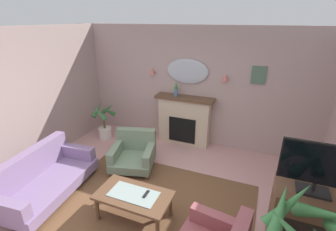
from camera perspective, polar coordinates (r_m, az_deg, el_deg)
name	(u,v)px	position (r m, az deg, el deg)	size (l,w,h in m)	color
floor	(143,219)	(4.05, -5.97, -23.18)	(6.39, 6.34, 0.10)	#C6938E
wall_back	(196,87)	(5.59, 6.67, 6.67)	(6.39, 0.10, 2.69)	#B29993
patterned_rug	(149,207)	(4.14, -4.62, -20.86)	(3.20, 2.40, 0.01)	brown
fireplace	(184,121)	(5.70, 3.80, -1.20)	(1.36, 0.36, 1.16)	beige
mantel_vase_right	(176,88)	(5.48, 1.91, 6.42)	(0.10, 0.10, 0.33)	#4C7093
wall_mirror	(187,71)	(5.48, 4.58, 10.35)	(0.96, 0.06, 0.56)	#B2BCC6
wall_sconce_left	(152,71)	(5.76, -3.80, 10.43)	(0.14, 0.14, 0.14)	#D17066
wall_sconce_right	(225,77)	(5.25, 13.34, 8.76)	(0.14, 0.14, 0.14)	#D17066
framed_picture	(259,75)	(5.24, 20.63, 8.91)	(0.28, 0.03, 0.36)	#4C6B56
coffee_table	(134,197)	(3.76, -8.11, -18.58)	(1.10, 0.60, 0.45)	brown
tv_remote	(146,194)	(3.68, -5.18, -18.04)	(0.04, 0.16, 0.02)	black
floral_couch	(42,178)	(4.70, -27.56, -12.91)	(1.03, 1.79, 0.76)	gray
armchair_in_corner	(134,152)	(4.96, -8.07, -8.64)	(0.99, 1.00, 0.71)	gray
tv_cabinet	(304,219)	(3.75, 29.50, -20.61)	(0.80, 0.58, 0.90)	brown
tv_flatscreen	(319,167)	(3.28, 32.16, -10.35)	(0.84, 0.24, 0.65)	black
potted_plant_corner_palm	(104,122)	(6.16, -14.82, -1.58)	(0.50, 0.52, 0.93)	silver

